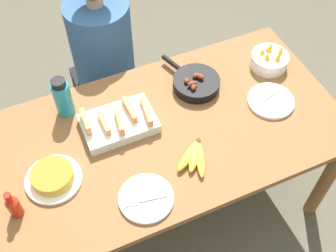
# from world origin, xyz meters

# --- Properties ---
(ground_plane) EXTENTS (14.00, 14.00, 0.00)m
(ground_plane) POSITION_xyz_m (0.00, 0.00, 0.00)
(ground_plane) COLOR #565142
(dining_table) EXTENTS (1.59, 0.84, 0.72)m
(dining_table) POSITION_xyz_m (0.00, 0.00, 0.62)
(dining_table) COLOR brown
(dining_table) RESTS_ON ground_plane
(banana_bunch) EXTENTS (0.17, 0.19, 0.04)m
(banana_bunch) POSITION_xyz_m (0.04, -0.18, 0.74)
(banana_bunch) COLOR yellow
(banana_bunch) RESTS_ON dining_table
(melon_tray) EXTENTS (0.32, 0.21, 0.10)m
(melon_tray) POSITION_xyz_m (-0.19, 0.11, 0.75)
(melon_tray) COLOR silver
(melon_tray) RESTS_ON dining_table
(skillet) EXTENTS (0.22, 0.34, 0.08)m
(skillet) POSITION_xyz_m (0.23, 0.19, 0.75)
(skillet) COLOR black
(skillet) RESTS_ON dining_table
(frittata_plate_center) EXTENTS (0.23, 0.23, 0.06)m
(frittata_plate_center) POSITION_xyz_m (-0.53, -0.05, 0.75)
(frittata_plate_center) COLOR white
(frittata_plate_center) RESTS_ON dining_table
(empty_plate_near_front) EXTENTS (0.22, 0.22, 0.02)m
(empty_plate_near_front) POSITION_xyz_m (0.51, -0.04, 0.73)
(empty_plate_near_front) COLOR white
(empty_plate_near_front) RESTS_ON dining_table
(empty_plate_far_left) EXTENTS (0.22, 0.22, 0.02)m
(empty_plate_far_left) POSITION_xyz_m (-0.22, -0.28, 0.73)
(empty_plate_far_left) COLOR white
(empty_plate_far_left) RESTS_ON dining_table
(fruit_bowl_mango) EXTENTS (0.19, 0.19, 0.12)m
(fruit_bowl_mango) POSITION_xyz_m (0.63, 0.17, 0.76)
(fruit_bowl_mango) COLOR white
(fruit_bowl_mango) RESTS_ON dining_table
(water_bottle) EXTENTS (0.08, 0.08, 0.21)m
(water_bottle) POSITION_xyz_m (-0.39, 0.29, 0.82)
(water_bottle) COLOR teal
(water_bottle) RESTS_ON dining_table
(hot_sauce_bottle) EXTENTS (0.05, 0.05, 0.15)m
(hot_sauce_bottle) POSITION_xyz_m (-0.70, -0.13, 0.79)
(hot_sauce_bottle) COLOR #B72814
(hot_sauce_bottle) RESTS_ON dining_table
(person_figure) EXTENTS (0.37, 0.37, 1.19)m
(person_figure) POSITION_xyz_m (-0.09, 0.68, 0.49)
(person_figure) COLOR black
(person_figure) RESTS_ON ground_plane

